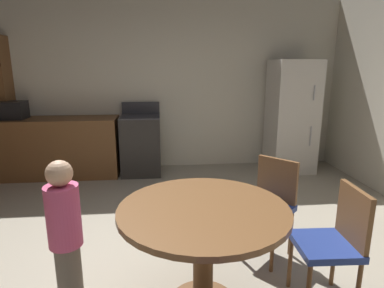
{
  "coord_description": "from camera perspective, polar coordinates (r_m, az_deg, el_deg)",
  "views": [
    {
      "loc": [
        -0.05,
        -2.2,
        1.67
      ],
      "look_at": [
        0.27,
        0.98,
        0.89
      ],
      "focal_mm": 30.25,
      "sensor_mm": 36.0,
      "label": 1
    }
  ],
  "objects": [
    {
      "name": "ground_plane",
      "position": [
        2.76,
        -3.83,
        -23.59
      ],
      "size": [
        14.0,
        14.0,
        0.0
      ],
      "primitive_type": "plane",
      "color": "#A89E89"
    },
    {
      "name": "wall_back",
      "position": [
        5.39,
        -5.22,
        10.21
      ],
      "size": [
        6.06,
        0.12,
        2.7
      ],
      "primitive_type": "cube",
      "color": "silver",
      "rests_on": "ground"
    },
    {
      "name": "kitchen_counter",
      "position": [
        5.39,
        -23.54,
        -0.57
      ],
      "size": [
        2.02,
        0.6,
        0.9
      ],
      "primitive_type": "cube",
      "color": "brown",
      "rests_on": "ground"
    },
    {
      "name": "oven_range",
      "position": [
        5.14,
        -8.97,
        -0.05
      ],
      "size": [
        0.6,
        0.6,
        1.1
      ],
      "color": "#2D2B28",
      "rests_on": "ground"
    },
    {
      "name": "refrigerator",
      "position": [
        5.41,
        17.13,
        4.66
      ],
      "size": [
        0.68,
        0.68,
        1.76
      ],
      "color": "silver",
      "rests_on": "ground"
    },
    {
      "name": "microwave",
      "position": [
        5.48,
        -29.46,
        5.2
      ],
      "size": [
        0.44,
        0.32,
        0.26
      ],
      "primitive_type": "cube",
      "color": "black",
      "rests_on": "kitchen_counter"
    },
    {
      "name": "dining_table",
      "position": [
        2.25,
        2.02,
        -14.81
      ],
      "size": [
        1.14,
        1.14,
        0.76
      ],
      "color": "brown",
      "rests_on": "ground"
    },
    {
      "name": "chair_northeast",
      "position": [
        2.99,
        13.56,
        -9.78
      ],
      "size": [
        0.57,
        0.57,
        0.87
      ],
      "rotation": [
        0.0,
        0.0,
        3.88
      ],
      "color": "brown",
      "rests_on": "ground"
    },
    {
      "name": "chair_east",
      "position": [
        2.54,
        23.9,
        -14.99
      ],
      "size": [
        0.42,
        0.42,
        0.87
      ],
      "rotation": [
        0.0,
        0.0,
        3.1
      ],
      "color": "brown",
      "rests_on": "ground"
    },
    {
      "name": "person_child",
      "position": [
        2.39,
        -21.42,
        -14.55
      ],
      "size": [
        0.23,
        0.23,
        1.09
      ],
      "rotation": [
        0.0,
        0.0,
        6.21
      ],
      "color": "#665B51",
      "rests_on": "ground"
    }
  ]
}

